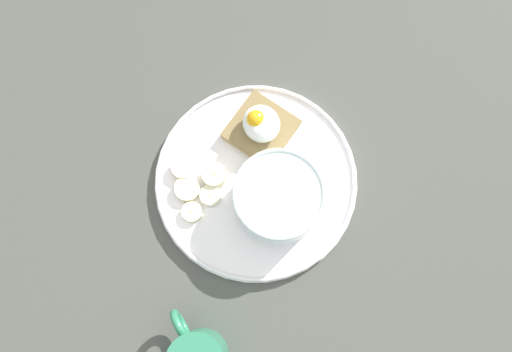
{
  "coord_description": "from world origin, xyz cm",
  "views": [
    {
      "loc": [
        -14.4,
        7.75,
        70.59
      ],
      "look_at": [
        0.0,
        0.0,
        5.0
      ],
      "focal_mm": 35.0,
      "sensor_mm": 36.0,
      "label": 1
    }
  ],
  "objects_px": {
    "banana_slice_front": "(187,189)",
    "toast_slice": "(261,129)",
    "banana_slice_left": "(214,175)",
    "banana_slice_inner": "(210,195)",
    "poached_egg": "(260,123)",
    "oatmeal_bowl": "(278,198)",
    "banana_slice_back": "(193,214)",
    "banana_slice_right": "(183,168)"
  },
  "relations": [
    {
      "from": "oatmeal_bowl",
      "to": "banana_slice_back",
      "type": "height_order",
      "value": "oatmeal_bowl"
    },
    {
      "from": "oatmeal_bowl",
      "to": "banana_slice_left",
      "type": "bearing_deg",
      "value": 38.6
    },
    {
      "from": "banana_slice_left",
      "to": "banana_slice_back",
      "type": "relative_size",
      "value": 1.32
    },
    {
      "from": "banana_slice_left",
      "to": "banana_slice_right",
      "type": "height_order",
      "value": "same"
    },
    {
      "from": "banana_slice_front",
      "to": "banana_slice_back",
      "type": "relative_size",
      "value": 1.09
    },
    {
      "from": "toast_slice",
      "to": "banana_slice_back",
      "type": "bearing_deg",
      "value": 114.06
    },
    {
      "from": "toast_slice",
      "to": "banana_slice_back",
      "type": "xyz_separation_m",
      "value": [
        -0.06,
        0.14,
        -0.0
      ]
    },
    {
      "from": "banana_slice_inner",
      "to": "banana_slice_right",
      "type": "bearing_deg",
      "value": 16.93
    },
    {
      "from": "toast_slice",
      "to": "banana_slice_left",
      "type": "bearing_deg",
      "value": 107.17
    },
    {
      "from": "banana_slice_back",
      "to": "banana_slice_right",
      "type": "relative_size",
      "value": 0.78
    },
    {
      "from": "banana_slice_front",
      "to": "banana_slice_back",
      "type": "distance_m",
      "value": 0.04
    },
    {
      "from": "banana_slice_left",
      "to": "banana_slice_inner",
      "type": "height_order",
      "value": "banana_slice_left"
    },
    {
      "from": "banana_slice_back",
      "to": "banana_slice_inner",
      "type": "distance_m",
      "value": 0.03
    },
    {
      "from": "oatmeal_bowl",
      "to": "poached_egg",
      "type": "bearing_deg",
      "value": -15.8
    },
    {
      "from": "poached_egg",
      "to": "banana_slice_right",
      "type": "xyz_separation_m",
      "value": [
        0.0,
        0.12,
        -0.03
      ]
    },
    {
      "from": "banana_slice_front",
      "to": "toast_slice",
      "type": "bearing_deg",
      "value": -78.45
    },
    {
      "from": "banana_slice_left",
      "to": "oatmeal_bowl",
      "type": "bearing_deg",
      "value": -141.4
    },
    {
      "from": "banana_slice_front",
      "to": "banana_slice_inner",
      "type": "height_order",
      "value": "banana_slice_front"
    },
    {
      "from": "banana_slice_left",
      "to": "banana_slice_back",
      "type": "bearing_deg",
      "value": 124.6
    },
    {
      "from": "banana_slice_right",
      "to": "banana_slice_inner",
      "type": "xyz_separation_m",
      "value": [
        -0.05,
        -0.02,
        -0.0
      ]
    },
    {
      "from": "poached_egg",
      "to": "banana_slice_left",
      "type": "distance_m",
      "value": 0.1
    },
    {
      "from": "poached_egg",
      "to": "banana_slice_left",
      "type": "bearing_deg",
      "value": 107.93
    },
    {
      "from": "poached_egg",
      "to": "banana_slice_left",
      "type": "xyz_separation_m",
      "value": [
        -0.03,
        0.09,
        -0.03
      ]
    },
    {
      "from": "oatmeal_bowl",
      "to": "banana_slice_back",
      "type": "relative_size",
      "value": 3.41
    },
    {
      "from": "oatmeal_bowl",
      "to": "toast_slice",
      "type": "relative_size",
      "value": 1.07
    },
    {
      "from": "banana_slice_left",
      "to": "banana_slice_back",
      "type": "distance_m",
      "value": 0.06
    },
    {
      "from": "poached_egg",
      "to": "banana_slice_back",
      "type": "relative_size",
      "value": 1.56
    },
    {
      "from": "toast_slice",
      "to": "poached_egg",
      "type": "xyz_separation_m",
      "value": [
        0.0,
        0.0,
        0.02
      ]
    },
    {
      "from": "toast_slice",
      "to": "banana_slice_right",
      "type": "relative_size",
      "value": 2.47
    },
    {
      "from": "banana_slice_front",
      "to": "banana_slice_left",
      "type": "distance_m",
      "value": 0.04
    },
    {
      "from": "oatmeal_bowl",
      "to": "banana_slice_inner",
      "type": "relative_size",
      "value": 3.62
    },
    {
      "from": "toast_slice",
      "to": "banana_slice_inner",
      "type": "xyz_separation_m",
      "value": [
        -0.05,
        0.11,
        -0.0
      ]
    },
    {
      "from": "banana_slice_left",
      "to": "banana_slice_front",
      "type": "bearing_deg",
      "value": 88.85
    },
    {
      "from": "banana_slice_back",
      "to": "banana_slice_inner",
      "type": "relative_size",
      "value": 1.06
    },
    {
      "from": "banana_slice_front",
      "to": "banana_slice_right",
      "type": "xyz_separation_m",
      "value": [
        0.03,
        -0.01,
        0.0
      ]
    },
    {
      "from": "oatmeal_bowl",
      "to": "poached_egg",
      "type": "distance_m",
      "value": 0.11
    },
    {
      "from": "banana_slice_front",
      "to": "banana_slice_left",
      "type": "xyz_separation_m",
      "value": [
        -0.0,
        -0.04,
        0.0
      ]
    },
    {
      "from": "oatmeal_bowl",
      "to": "banana_slice_inner",
      "type": "bearing_deg",
      "value": 56.12
    },
    {
      "from": "toast_slice",
      "to": "banana_slice_inner",
      "type": "height_order",
      "value": "toast_slice"
    },
    {
      "from": "banana_slice_right",
      "to": "poached_egg",
      "type": "bearing_deg",
      "value": -90.83
    },
    {
      "from": "banana_slice_right",
      "to": "banana_slice_inner",
      "type": "height_order",
      "value": "banana_slice_right"
    },
    {
      "from": "banana_slice_left",
      "to": "banana_slice_inner",
      "type": "bearing_deg",
      "value": 142.01
    }
  ]
}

